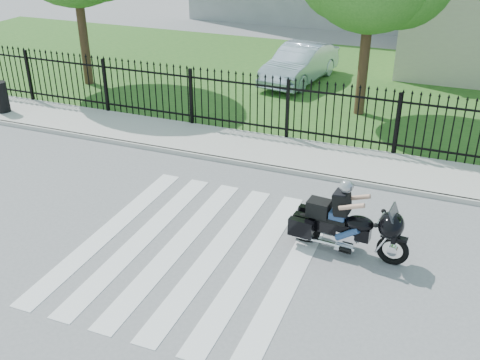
% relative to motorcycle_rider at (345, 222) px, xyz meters
% --- Properties ---
extents(ground, '(120.00, 120.00, 0.00)m').
position_rel_motorcycle_rider_xyz_m(ground, '(-2.73, -1.05, -0.65)').
color(ground, slate).
rests_on(ground, ground).
extents(crosswalk, '(5.00, 5.50, 0.01)m').
position_rel_motorcycle_rider_xyz_m(crosswalk, '(-2.73, -1.05, -0.64)').
color(crosswalk, silver).
rests_on(crosswalk, ground).
extents(sidewalk, '(40.00, 2.00, 0.12)m').
position_rel_motorcycle_rider_xyz_m(sidewalk, '(-2.73, 3.95, -0.59)').
color(sidewalk, '#ADAAA3').
rests_on(sidewalk, ground).
extents(curb, '(40.00, 0.12, 0.12)m').
position_rel_motorcycle_rider_xyz_m(curb, '(-2.73, 2.95, -0.59)').
color(curb, '#ADAAA3').
rests_on(curb, ground).
extents(grass_strip, '(40.00, 12.00, 0.02)m').
position_rel_motorcycle_rider_xyz_m(grass_strip, '(-2.73, 10.95, -0.64)').
color(grass_strip, '#27561D').
rests_on(grass_strip, ground).
extents(iron_fence, '(26.00, 0.04, 1.80)m').
position_rel_motorcycle_rider_xyz_m(iron_fence, '(-2.73, 4.95, 0.25)').
color(iron_fence, black).
rests_on(iron_fence, ground).
extents(motorcycle_rider, '(2.40, 0.87, 1.59)m').
position_rel_motorcycle_rider_xyz_m(motorcycle_rider, '(0.00, 0.00, 0.00)').
color(motorcycle_rider, black).
rests_on(motorcycle_rider, ground).
extents(parked_car, '(2.09, 4.35, 1.38)m').
position_rel_motorcycle_rider_xyz_m(parked_car, '(-3.99, 10.57, 0.06)').
color(parked_car, '#ACBDD8').
rests_on(parked_car, grass_strip).
extents(litter_bin, '(0.53, 0.53, 0.97)m').
position_rel_motorcycle_rider_xyz_m(litter_bin, '(-11.78, 3.63, -0.05)').
color(litter_bin, black).
rests_on(litter_bin, sidewalk).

